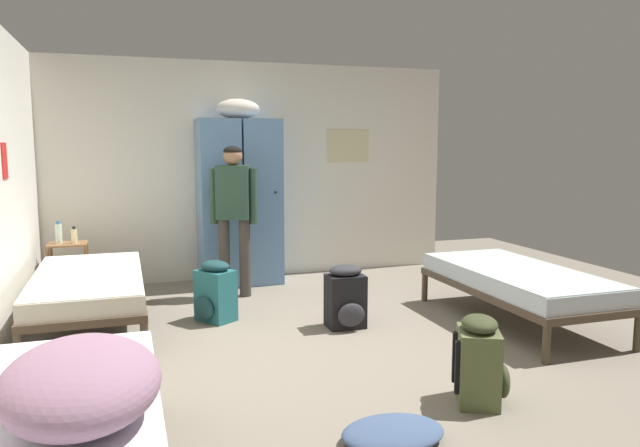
{
  "coord_description": "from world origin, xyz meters",
  "views": [
    {
      "loc": [
        -1.48,
        -4.22,
        1.59
      ],
      "look_at": [
        0.0,
        0.27,
        0.95
      ],
      "focal_mm": 33.61,
      "sensor_mm": 36.0,
      "label": 1
    }
  ],
  "objects_px": {
    "shelf_unit": "(69,265)",
    "bed_left_rear": "(89,285)",
    "bed_left_front": "(55,429)",
    "backpack_olive": "(480,362)",
    "water_bottle": "(59,233)",
    "bedding_heap": "(81,382)",
    "locker_bank": "(239,198)",
    "lotion_bottle": "(74,236)",
    "clothes_pile_denim": "(393,433)",
    "bed_right": "(518,281)",
    "person_traveler": "(234,206)",
    "backpack_black": "(346,298)",
    "backpack_teal": "(215,293)"
  },
  "relations": [
    {
      "from": "shelf_unit",
      "to": "bed_left_rear",
      "type": "bearing_deg",
      "value": -78.08
    },
    {
      "from": "bed_left_front",
      "to": "backpack_olive",
      "type": "height_order",
      "value": "backpack_olive"
    },
    {
      "from": "water_bottle",
      "to": "backpack_olive",
      "type": "distance_m",
      "value": 4.45
    },
    {
      "from": "backpack_olive",
      "to": "bed_left_rear",
      "type": "bearing_deg",
      "value": 135.18
    },
    {
      "from": "bedding_heap",
      "to": "shelf_unit",
      "type": "bearing_deg",
      "value": 95.27
    },
    {
      "from": "locker_bank",
      "to": "lotion_bottle",
      "type": "distance_m",
      "value": 1.77
    },
    {
      "from": "clothes_pile_denim",
      "to": "bed_right",
      "type": "bearing_deg",
      "value": 39.59
    },
    {
      "from": "shelf_unit",
      "to": "bed_left_front",
      "type": "xyz_separation_m",
      "value": [
        0.25,
        -3.9,
        0.04
      ]
    },
    {
      "from": "person_traveler",
      "to": "clothes_pile_denim",
      "type": "height_order",
      "value": "person_traveler"
    },
    {
      "from": "bedding_heap",
      "to": "clothes_pile_denim",
      "type": "height_order",
      "value": "bedding_heap"
    },
    {
      "from": "bed_right",
      "to": "backpack_black",
      "type": "distance_m",
      "value": 1.53
    },
    {
      "from": "water_bottle",
      "to": "bed_left_rear",
      "type": "bearing_deg",
      "value": -74.68
    },
    {
      "from": "shelf_unit",
      "to": "person_traveler",
      "type": "relative_size",
      "value": 0.37
    },
    {
      "from": "bed_left_front",
      "to": "person_traveler",
      "type": "distance_m",
      "value": 3.75
    },
    {
      "from": "locker_bank",
      "to": "bedding_heap",
      "type": "bearing_deg",
      "value": -108.69
    },
    {
      "from": "bed_right",
      "to": "water_bottle",
      "type": "bearing_deg",
      "value": 150.69
    },
    {
      "from": "shelf_unit",
      "to": "bedding_heap",
      "type": "relative_size",
      "value": 0.7
    },
    {
      "from": "bed_left_rear",
      "to": "bed_right",
      "type": "bearing_deg",
      "value": -15.52
    },
    {
      "from": "shelf_unit",
      "to": "lotion_bottle",
      "type": "bearing_deg",
      "value": -29.74
    },
    {
      "from": "bed_left_front",
      "to": "bedding_heap",
      "type": "relative_size",
      "value": 2.35
    },
    {
      "from": "lotion_bottle",
      "to": "backpack_teal",
      "type": "relative_size",
      "value": 0.32
    },
    {
      "from": "bedding_heap",
      "to": "backpack_olive",
      "type": "relative_size",
      "value": 1.47
    },
    {
      "from": "backpack_olive",
      "to": "backpack_black",
      "type": "bearing_deg",
      "value": 98.24
    },
    {
      "from": "bed_left_front",
      "to": "person_traveler",
      "type": "bearing_deg",
      "value": 68.07
    },
    {
      "from": "locker_bank",
      "to": "shelf_unit",
      "type": "relative_size",
      "value": 3.63
    },
    {
      "from": "bed_left_front",
      "to": "backpack_teal",
      "type": "distance_m",
      "value": 2.82
    },
    {
      "from": "bed_right",
      "to": "backpack_black",
      "type": "bearing_deg",
      "value": 166.91
    },
    {
      "from": "shelf_unit",
      "to": "water_bottle",
      "type": "height_order",
      "value": "water_bottle"
    },
    {
      "from": "backpack_olive",
      "to": "bed_left_front",
      "type": "bearing_deg",
      "value": -170.59
    },
    {
      "from": "water_bottle",
      "to": "clothes_pile_denim",
      "type": "height_order",
      "value": "water_bottle"
    },
    {
      "from": "bed_right",
      "to": "person_traveler",
      "type": "distance_m",
      "value": 2.85
    },
    {
      "from": "person_traveler",
      "to": "backpack_olive",
      "type": "height_order",
      "value": "person_traveler"
    },
    {
      "from": "bed_left_rear",
      "to": "backpack_black",
      "type": "height_order",
      "value": "backpack_black"
    },
    {
      "from": "bedding_heap",
      "to": "water_bottle",
      "type": "height_order",
      "value": "bedding_heap"
    },
    {
      "from": "person_traveler",
      "to": "water_bottle",
      "type": "relative_size",
      "value": 6.78
    },
    {
      "from": "bed_right",
      "to": "bed_left_front",
      "type": "bearing_deg",
      "value": -154.39
    },
    {
      "from": "water_bottle",
      "to": "backpack_black",
      "type": "height_order",
      "value": "water_bottle"
    },
    {
      "from": "lotion_bottle",
      "to": "backpack_olive",
      "type": "distance_m",
      "value": 4.31
    },
    {
      "from": "lotion_bottle",
      "to": "bed_left_front",
      "type": "bearing_deg",
      "value": -87.33
    },
    {
      "from": "bed_left_front",
      "to": "bed_right",
      "type": "xyz_separation_m",
      "value": [
        3.59,
        1.72,
        0.0
      ]
    },
    {
      "from": "person_traveler",
      "to": "water_bottle",
      "type": "distance_m",
      "value": 1.8
    },
    {
      "from": "shelf_unit",
      "to": "bed_left_front",
      "type": "distance_m",
      "value": 3.91
    },
    {
      "from": "bed_left_front",
      "to": "bed_left_rear",
      "type": "distance_m",
      "value": 2.72
    },
    {
      "from": "locker_bank",
      "to": "backpack_black",
      "type": "height_order",
      "value": "locker_bank"
    },
    {
      "from": "bed_right",
      "to": "clothes_pile_denim",
      "type": "distance_m",
      "value": 2.57
    },
    {
      "from": "locker_bank",
      "to": "shelf_unit",
      "type": "distance_m",
      "value": 1.91
    },
    {
      "from": "bed_left_rear",
      "to": "backpack_black",
      "type": "xyz_separation_m",
      "value": [
        2.1,
        -0.65,
        -0.12
      ]
    },
    {
      "from": "bed_left_front",
      "to": "shelf_unit",
      "type": "bearing_deg",
      "value": 93.66
    },
    {
      "from": "bedding_heap",
      "to": "backpack_teal",
      "type": "relative_size",
      "value": 1.47
    },
    {
      "from": "bed_left_front",
      "to": "person_traveler",
      "type": "xyz_separation_m",
      "value": [
        1.39,
        3.44,
        0.56
      ]
    }
  ]
}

